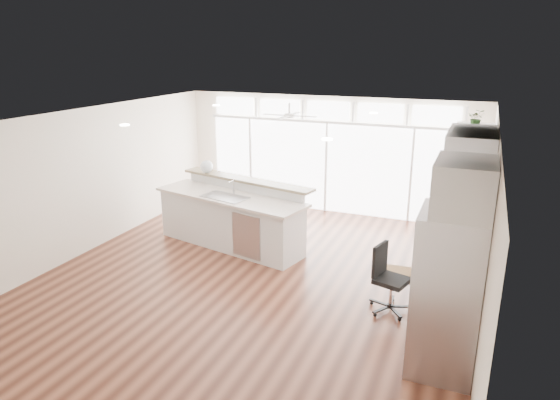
% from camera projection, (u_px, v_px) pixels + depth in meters
% --- Properties ---
extents(floor, '(7.00, 8.00, 0.02)m').
position_uv_depth(floor, '(256.00, 278.00, 8.48)').
color(floor, '#452015').
rests_on(floor, ground).
extents(ceiling, '(7.00, 8.00, 0.02)m').
position_uv_depth(ceiling, '(254.00, 119.00, 7.68)').
color(ceiling, white).
rests_on(ceiling, wall_back).
extents(wall_back, '(7.00, 0.04, 2.70)m').
position_uv_depth(wall_back, '(328.00, 155.00, 11.62)').
color(wall_back, white).
rests_on(wall_back, floor).
extents(wall_front, '(7.00, 0.04, 2.70)m').
position_uv_depth(wall_front, '(70.00, 324.00, 4.54)').
color(wall_front, white).
rests_on(wall_front, floor).
extents(wall_left, '(0.04, 8.00, 2.70)m').
position_uv_depth(wall_left, '(86.00, 181.00, 9.34)').
color(wall_left, white).
rests_on(wall_left, floor).
extents(wall_right, '(0.04, 8.00, 2.70)m').
position_uv_depth(wall_right, '(487.00, 231.00, 6.81)').
color(wall_right, white).
rests_on(wall_right, floor).
extents(glass_wall, '(5.80, 0.06, 2.08)m').
position_uv_depth(glass_wall, '(326.00, 168.00, 11.65)').
color(glass_wall, white).
rests_on(glass_wall, wall_back).
extents(transom_row, '(5.90, 0.06, 0.40)m').
position_uv_depth(transom_row, '(328.00, 110.00, 11.26)').
color(transom_row, white).
rests_on(transom_row, wall_back).
extents(desk_window, '(0.04, 0.85, 0.85)m').
position_uv_depth(desk_window, '(486.00, 211.00, 7.04)').
color(desk_window, white).
rests_on(desk_window, wall_right).
extents(ceiling_fan, '(1.16, 1.16, 0.32)m').
position_uv_depth(ceiling_fan, '(289.00, 111.00, 10.40)').
color(ceiling_fan, silver).
rests_on(ceiling_fan, ceiling).
extents(recessed_lights, '(3.40, 3.00, 0.02)m').
position_uv_depth(recessed_lights, '(259.00, 119.00, 7.86)').
color(recessed_lights, white).
rests_on(recessed_lights, ceiling).
extents(oven_cabinet, '(0.64, 1.20, 2.50)m').
position_uv_depth(oven_cabinet, '(467.00, 200.00, 8.56)').
color(oven_cabinet, silver).
rests_on(oven_cabinet, floor).
extents(desk_nook, '(0.72, 1.30, 0.76)m').
position_uv_depth(desk_nook, '(453.00, 282.00, 7.50)').
color(desk_nook, silver).
rests_on(desk_nook, floor).
extents(upper_cabinets, '(0.64, 1.30, 0.64)m').
position_uv_depth(upper_cabinets, '(471.00, 154.00, 6.90)').
color(upper_cabinets, silver).
rests_on(upper_cabinets, wall_right).
extents(refrigerator, '(0.76, 0.90, 2.00)m').
position_uv_depth(refrigerator, '(447.00, 293.00, 5.87)').
color(refrigerator, '#A9A9AE').
rests_on(refrigerator, floor).
extents(fridge_cabinet, '(0.64, 0.90, 0.60)m').
position_uv_depth(fridge_cabinet, '(464.00, 187.00, 5.46)').
color(fridge_cabinet, silver).
rests_on(fridge_cabinet, wall_right).
extents(framed_photos, '(0.06, 0.22, 0.80)m').
position_uv_depth(framed_photos, '(486.00, 208.00, 7.63)').
color(framed_photos, black).
rests_on(framed_photos, wall_right).
extents(kitchen_island, '(3.36, 1.87, 1.26)m').
position_uv_depth(kitchen_island, '(230.00, 215.00, 9.68)').
color(kitchen_island, silver).
rests_on(kitchen_island, floor).
extents(rug, '(0.97, 0.73, 0.01)m').
position_uv_depth(rug, '(405.00, 274.00, 8.59)').
color(rug, '#362211').
rests_on(rug, floor).
extents(office_chair, '(0.64, 0.61, 1.01)m').
position_uv_depth(office_chair, '(392.00, 280.00, 7.28)').
color(office_chair, black).
rests_on(office_chair, floor).
extents(fishbowl, '(0.34, 0.34, 0.26)m').
position_uv_depth(fishbowl, '(207.00, 167.00, 10.29)').
color(fishbowl, silver).
rests_on(fishbowl, kitchen_island).
extents(monitor, '(0.16, 0.50, 0.41)m').
position_uv_depth(monitor, '(452.00, 245.00, 7.36)').
color(monitor, black).
rests_on(monitor, desk_nook).
extents(keyboard, '(0.12, 0.29, 0.01)m').
position_uv_depth(keyboard, '(438.00, 256.00, 7.48)').
color(keyboard, silver).
rests_on(keyboard, desk_nook).
extents(potted_plant, '(0.27, 0.30, 0.23)m').
position_uv_depth(potted_plant, '(476.00, 120.00, 8.15)').
color(potted_plant, '#335F29').
rests_on(potted_plant, oven_cabinet).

